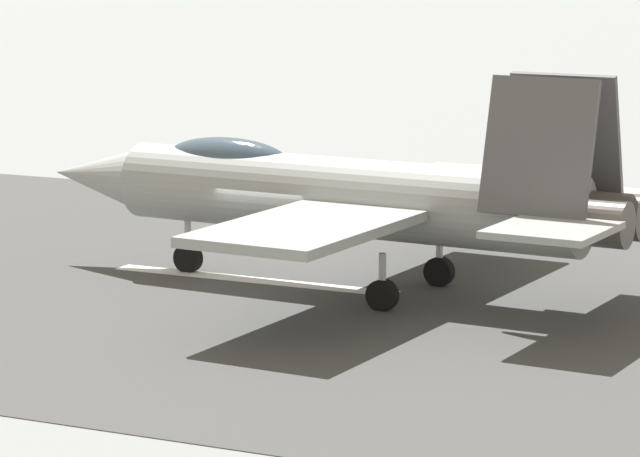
% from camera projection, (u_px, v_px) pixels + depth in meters
% --- Properties ---
extents(ground_plane, '(400.00, 400.00, 0.00)m').
position_uv_depth(ground_plane, '(275.00, 283.00, 43.71)').
color(ground_plane, gray).
extents(runway_strip, '(240.00, 26.00, 0.02)m').
position_uv_depth(runway_strip, '(276.00, 282.00, 43.70)').
color(runway_strip, '#424342').
rests_on(runway_strip, ground).
extents(fighter_jet, '(16.92, 13.86, 5.66)m').
position_uv_depth(fighter_jet, '(345.00, 194.00, 42.38)').
color(fighter_jet, '#949896').
rests_on(fighter_jet, ground).
extents(marker_cone_mid, '(0.44, 0.44, 0.55)m').
position_uv_depth(marker_cone_mid, '(378.00, 200.00, 55.21)').
color(marker_cone_mid, orange).
rests_on(marker_cone_mid, ground).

